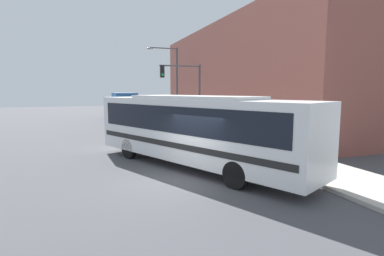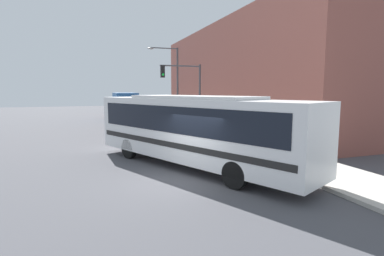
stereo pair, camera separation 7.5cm
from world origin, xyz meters
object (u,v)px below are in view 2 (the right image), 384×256
object	(u,v)px
delivery_truck	(124,105)
traffic_light_pole	(186,86)
city_bus	(193,126)
street_lamp	(174,79)
parking_meter	(208,124)
fire_hydrant	(249,144)

from	to	relation	value
delivery_truck	traffic_light_pole	xyz separation A→B (m)	(3.09, -14.64, 2.08)
city_bus	street_lamp	distance (m)	16.77
street_lamp	delivery_truck	bearing A→B (deg)	115.41
city_bus	traffic_light_pole	bearing A→B (deg)	48.14
parking_meter	street_lamp	xyz separation A→B (m)	(-0.16, 8.57, 3.55)
city_bus	parking_meter	xyz separation A→B (m)	(3.86, 7.55, -0.82)
parking_meter	traffic_light_pole	bearing A→B (deg)	114.43
delivery_truck	parking_meter	xyz separation A→B (m)	(4.05, -16.77, -0.67)
delivery_truck	parking_meter	size ratio (longest dim) A/B	6.01
traffic_light_pole	street_lamp	xyz separation A→B (m)	(0.81, 6.45, 0.80)
traffic_light_pole	parking_meter	bearing A→B (deg)	-65.57
traffic_light_pole	city_bus	bearing A→B (deg)	-106.67
delivery_truck	parking_meter	distance (m)	17.27
delivery_truck	traffic_light_pole	size ratio (longest dim) A/B	1.53
delivery_truck	parking_meter	bearing A→B (deg)	-76.41
traffic_light_pole	street_lamp	bearing A→B (deg)	82.87
fire_hydrant	street_lamp	bearing A→B (deg)	90.63
fire_hydrant	street_lamp	size ratio (longest dim) A/B	0.11
traffic_light_pole	delivery_truck	bearing A→B (deg)	101.91
city_bus	fire_hydrant	distance (m)	4.42
traffic_light_pole	street_lamp	distance (m)	6.55
traffic_light_pole	street_lamp	size ratio (longest dim) A/B	0.72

